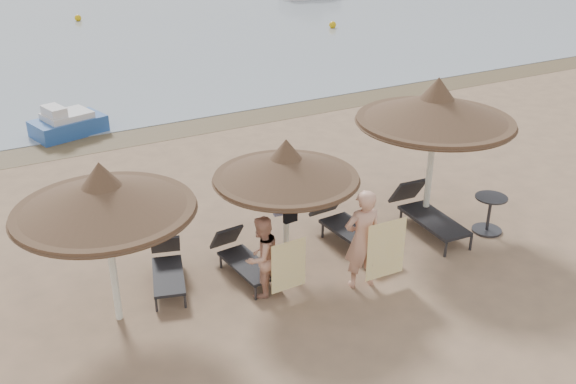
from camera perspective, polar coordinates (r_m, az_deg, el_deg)
name	(u,v)px	position (r m, az deg, el deg)	size (l,w,h in m)	color
ground	(292,294)	(11.75, 0.32, -9.03)	(160.00, 160.00, 0.00)	#9A7657
wet_sand_strip	(139,136)	(19.64, -13.10, 4.91)	(200.00, 1.60, 0.01)	brown
palapa_left	(103,197)	(10.37, -16.11, -0.43)	(2.91, 2.91, 2.88)	silver
palapa_center	(286,167)	(11.48, -0.17, 2.20)	(2.69, 2.69, 2.66)	silver
palapa_right	(436,109)	(13.47, 13.02, 7.20)	(3.28, 3.28, 3.25)	silver
lounger_far_left	(167,267)	(12.10, -10.67, -6.54)	(0.98, 1.73, 0.74)	#2F2F34
lounger_near_left	(242,257)	(12.20, -4.15, -5.75)	(0.73, 1.76, 0.77)	#2F2F34
lounger_near_right	(348,224)	(13.21, 5.32, -2.87)	(0.83, 2.11, 0.92)	#2F2F34
lounger_far_right	(426,212)	(13.96, 12.15, -1.72)	(0.83, 2.13, 0.93)	#2F2F34
side_table	(489,215)	(14.24, 17.42, -1.97)	(0.67, 0.67, 0.81)	#2F2F34
person_left	(262,251)	(11.29, -2.36, -5.23)	(0.82, 0.53, 1.78)	tan
person_right	(363,232)	(11.49, 6.68, -3.51)	(1.03, 0.67, 2.24)	tan
towel_left	(289,266)	(11.28, 0.06, -6.56)	(0.69, 0.04, 0.97)	yellow
towel_right	(386,249)	(11.67, 8.71, -5.06)	(0.81, 0.05, 1.14)	yellow
bag_patterned	(282,205)	(11.98, -0.57, -1.19)	(0.32, 0.15, 0.39)	silver
bag_dark	(290,213)	(11.71, 0.21, -1.84)	(0.27, 0.11, 0.38)	black
pedal_boat	(67,124)	(20.20, -19.02, 5.78)	(2.26, 1.68, 0.94)	#254E97
buoy_mid	(78,18)	(38.69, -18.17, 14.48)	(0.36, 0.36, 0.36)	#E0A908
buoy_right	(333,25)	(34.96, 3.99, 14.60)	(0.37, 0.37, 0.37)	#E0A908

